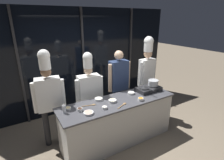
# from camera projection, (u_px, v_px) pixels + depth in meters

# --- Properties ---
(ground_plane) EXTENTS (24.00, 24.00, 0.00)m
(ground_plane) POSITION_uv_depth(u_px,v_px,m) (118.00, 140.00, 3.71)
(ground_plane) COLOR #7F705B
(window_wall_back) EXTENTS (5.39, 0.09, 2.70)m
(window_wall_back) POSITION_uv_depth(u_px,v_px,m) (83.00, 61.00, 4.68)
(window_wall_back) COLOR black
(window_wall_back) RESTS_ON ground_plane
(demo_counter) EXTENTS (2.36, 0.69, 0.92)m
(demo_counter) POSITION_uv_depth(u_px,v_px,m) (118.00, 121.00, 3.55)
(demo_counter) COLOR beige
(demo_counter) RESTS_ON ground_plane
(portable_stove) EXTENTS (0.54, 0.33, 0.10)m
(portable_stove) POSITION_uv_depth(u_px,v_px,m) (148.00, 89.00, 3.83)
(portable_stove) COLOR #28282B
(portable_stove) RESTS_ON demo_counter
(frying_pan) EXTENTS (0.24, 0.41, 0.05)m
(frying_pan) POSITION_uv_depth(u_px,v_px,m) (144.00, 87.00, 3.75)
(frying_pan) COLOR #232326
(frying_pan) RESTS_ON portable_stove
(stock_pot) EXTENTS (0.25, 0.23, 0.13)m
(stock_pot) POSITION_uv_depth(u_px,v_px,m) (153.00, 83.00, 3.85)
(stock_pot) COLOR #B7BABF
(stock_pot) RESTS_ON portable_stove
(squeeze_bottle_clear) EXTENTS (0.06, 0.06, 0.19)m
(squeeze_bottle_clear) POSITION_uv_depth(u_px,v_px,m) (64.00, 109.00, 2.92)
(squeeze_bottle_clear) COLOR white
(squeeze_bottle_clear) RESTS_ON demo_counter
(prep_bowl_onion) EXTENTS (0.09, 0.09, 0.05)m
(prep_bowl_onion) POSITION_uv_depth(u_px,v_px,m) (105.00, 107.00, 3.08)
(prep_bowl_onion) COLOR white
(prep_bowl_onion) RESTS_ON demo_counter
(prep_bowl_shrimp) EXTENTS (0.17, 0.17, 0.04)m
(prep_bowl_shrimp) POSITION_uv_depth(u_px,v_px,m) (89.00, 113.00, 2.92)
(prep_bowl_shrimp) COLOR white
(prep_bowl_shrimp) RESTS_ON demo_counter
(prep_bowl_carrots) EXTENTS (0.11, 0.11, 0.05)m
(prep_bowl_carrots) POSITION_uv_depth(u_px,v_px,m) (141.00, 99.00, 3.40)
(prep_bowl_carrots) COLOR white
(prep_bowl_carrots) RESTS_ON demo_counter
(prep_bowl_ginger) EXTENTS (0.10, 0.10, 0.04)m
(prep_bowl_ginger) POSITION_uv_depth(u_px,v_px,m) (68.00, 108.00, 3.07)
(prep_bowl_ginger) COLOR white
(prep_bowl_ginger) RESTS_ON demo_counter
(prep_bowl_garlic) EXTENTS (0.16, 0.16, 0.04)m
(prep_bowl_garlic) POSITION_uv_depth(u_px,v_px,m) (99.00, 99.00, 3.41)
(prep_bowl_garlic) COLOR white
(prep_bowl_garlic) RESTS_ON demo_counter
(prep_bowl_noodles) EXTENTS (0.16, 0.16, 0.04)m
(prep_bowl_noodles) POSITION_uv_depth(u_px,v_px,m) (113.00, 101.00, 3.34)
(prep_bowl_noodles) COLOR white
(prep_bowl_noodles) RESTS_ON demo_counter
(prep_bowl_soy_glaze) EXTENTS (0.10, 0.10, 0.05)m
(prep_bowl_soy_glaze) POSITION_uv_depth(u_px,v_px,m) (80.00, 109.00, 3.01)
(prep_bowl_soy_glaze) COLOR white
(prep_bowl_soy_glaze) RESTS_ON demo_counter
(prep_bowl_rice) EXTENTS (0.14, 0.14, 0.04)m
(prep_bowl_rice) POSITION_uv_depth(u_px,v_px,m) (131.00, 93.00, 3.68)
(prep_bowl_rice) COLOR white
(prep_bowl_rice) RESTS_ON demo_counter
(serving_spoon_slotted) EXTENTS (0.26, 0.09, 0.02)m
(serving_spoon_slotted) POSITION_uv_depth(u_px,v_px,m) (92.00, 105.00, 3.21)
(serving_spoon_slotted) COLOR olive
(serving_spoon_slotted) RESTS_ON demo_counter
(serving_spoon_solid) EXTENTS (0.26, 0.14, 0.02)m
(serving_spoon_solid) POSITION_uv_depth(u_px,v_px,m) (124.00, 104.00, 3.23)
(serving_spoon_solid) COLOR olive
(serving_spoon_solid) RESTS_ON demo_counter
(chef_head) EXTENTS (0.58, 0.29, 1.93)m
(chef_head) POSITION_uv_depth(u_px,v_px,m) (49.00, 94.00, 3.25)
(chef_head) COLOR #232326
(chef_head) RESTS_ON ground_plane
(chef_sous) EXTENTS (0.60, 0.27, 1.80)m
(chef_sous) POSITION_uv_depth(u_px,v_px,m) (89.00, 90.00, 3.69)
(chef_sous) COLOR #2D3856
(chef_sous) RESTS_ON ground_plane
(person_guest) EXTENTS (0.56, 0.23, 1.77)m
(person_guest) POSITION_uv_depth(u_px,v_px,m) (119.00, 80.00, 4.03)
(person_guest) COLOR #232326
(person_guest) RESTS_ON ground_plane
(chef_line) EXTENTS (0.51, 0.23, 2.04)m
(chef_line) POSITION_uv_depth(u_px,v_px,m) (147.00, 70.00, 4.28)
(chef_line) COLOR #4C4C51
(chef_line) RESTS_ON ground_plane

